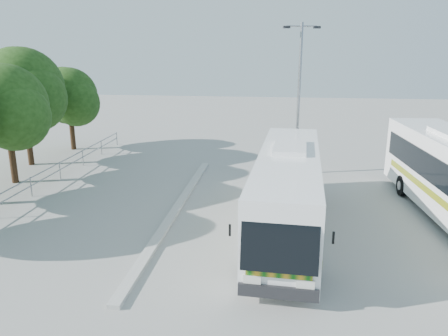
# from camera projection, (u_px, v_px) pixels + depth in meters

# --- Properties ---
(ground) EXTENTS (100.00, 100.00, 0.00)m
(ground) POSITION_uv_depth(u_px,v_px,m) (220.00, 230.00, 17.98)
(ground) COLOR gray
(ground) RESTS_ON ground
(kerb_divider) EXTENTS (0.40, 16.00, 0.15)m
(kerb_divider) POSITION_uv_depth(u_px,v_px,m) (177.00, 209.00, 20.15)
(kerb_divider) COLOR #B2B2AD
(kerb_divider) RESTS_ON ground
(railing) EXTENTS (0.06, 22.00, 1.00)m
(railing) POSITION_uv_depth(u_px,v_px,m) (41.00, 177.00, 22.81)
(railing) COLOR gray
(railing) RESTS_ON ground
(tree_far_c) EXTENTS (4.97, 4.69, 6.49)m
(tree_far_c) POSITION_uv_depth(u_px,v_px,m) (7.00, 106.00, 23.17)
(tree_far_c) COLOR #382314
(tree_far_c) RESTS_ON ground
(tree_far_d) EXTENTS (5.62, 5.30, 7.33)m
(tree_far_d) POSITION_uv_depth(u_px,v_px,m) (24.00, 89.00, 26.70)
(tree_far_d) COLOR #382314
(tree_far_d) RESTS_ON ground
(tree_far_e) EXTENTS (4.54, 4.28, 5.92)m
(tree_far_e) POSITION_uv_depth(u_px,v_px,m) (70.00, 96.00, 31.17)
(tree_far_e) COLOR #382314
(tree_far_e) RESTS_ON ground
(coach_main) EXTENTS (3.00, 11.69, 3.21)m
(coach_main) POSITION_uv_depth(u_px,v_px,m) (288.00, 189.00, 17.52)
(coach_main) COLOR white
(coach_main) RESTS_ON ground
(lamppost) EXTENTS (2.07, 0.73, 8.59)m
(lamppost) POSITION_uv_depth(u_px,v_px,m) (299.00, 93.00, 24.75)
(lamppost) COLOR #919599
(lamppost) RESTS_ON ground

